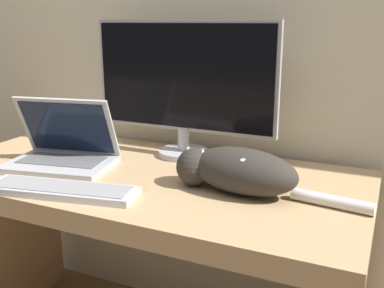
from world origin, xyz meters
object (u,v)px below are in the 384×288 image
at_px(monitor, 184,84).
at_px(external_keyboard, 62,190).
at_px(laptop, 62,152).
at_px(cat, 237,170).

xyz_separation_m(monitor, external_keyboard, (-0.15, -0.47, -0.24)).
bearing_deg(laptop, external_keyboard, -61.98).
bearing_deg(external_keyboard, cat, 15.76).
distance_m(monitor, cat, 0.42).
relative_size(monitor, external_keyboard, 1.50).
xyz_separation_m(laptop, cat, (0.59, 0.02, 0.02)).
relative_size(external_keyboard, cat, 0.81).
distance_m(laptop, cat, 0.59).
bearing_deg(cat, laptop, -170.77).
bearing_deg(laptop, monitor, 30.14).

